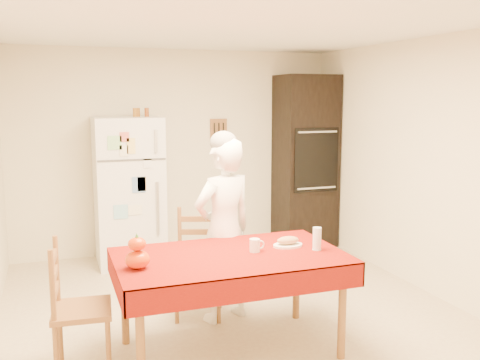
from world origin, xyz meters
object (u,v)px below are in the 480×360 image
chair_far (199,258)px  refrigerator (129,191)px  oven_cabinet (305,161)px  seated_woman (224,230)px  wine_glass (317,239)px  chair_left (72,303)px  bread_plate (288,245)px  pumpkin_lower (137,260)px  coffee_mug (255,245)px  dining_table (230,263)px

chair_far → refrigerator: bearing=121.3°
oven_cabinet → chair_far: (-1.91, -1.76, -0.59)m
chair_far → seated_woman: (0.17, -0.20, 0.29)m
chair_far → wine_glass: chair_far is taller
chair_left → bread_plate: bearing=-85.3°
chair_left → bread_plate: (1.64, -0.01, 0.26)m
refrigerator → pumpkin_lower: refrigerator is taller
refrigerator → chair_left: size_ratio=1.79×
chair_far → coffee_mug: bearing=-54.6°
chair_far → seated_woman: bearing=-30.4°
pumpkin_lower → wine_glass: wine_glass is taller
oven_cabinet → dining_table: (-1.88, -2.54, -0.41)m
oven_cabinet → chair_left: bearing=-140.6°
oven_cabinet → coffee_mug: bearing=-123.4°
oven_cabinet → pumpkin_lower: size_ratio=12.93×
refrigerator → pumpkin_lower: (-0.30, -2.60, -0.02)m
oven_cabinet → bread_plate: bearing=-119.0°
chair_far → wine_glass: size_ratio=5.40×
refrigerator → coffee_mug: (0.60, -2.49, -0.04)m
seated_woman → pumpkin_lower: bearing=21.4°
pumpkin_lower → bread_plate: (1.20, 0.15, -0.05)m
coffee_mug → wine_glass: bearing=-13.3°
seated_woman → coffee_mug: (0.06, -0.58, 0.02)m
refrigerator → oven_cabinet: (2.28, 0.05, 0.25)m
dining_table → bread_plate: bearing=6.4°
seated_woman → coffee_mug: seated_woman is taller
dining_table → wine_glass: (0.67, -0.10, 0.16)m
chair_left → coffee_mug: bearing=-87.5°
seated_woman → chair_far: bearing=-67.3°
dining_table → coffee_mug: coffee_mug is taller
pumpkin_lower → bread_plate: 1.21m
seated_woman → pumpkin_lower: seated_woman is taller
refrigerator → chair_far: refrigerator is taller
chair_left → bread_plate: 1.66m
dining_table → chair_far: size_ratio=1.79×
chair_far → bread_plate: 0.94m
refrigerator → dining_table: refrigerator is taller
pumpkin_lower → bread_plate: pumpkin_lower is taller
seated_woman → wine_glass: 0.87m
dining_table → coffee_mug: bearing=2.0°
oven_cabinet → pumpkin_lower: oven_cabinet is taller
oven_cabinet → chair_left: size_ratio=2.32×
pumpkin_lower → oven_cabinet: bearing=45.7°
wine_glass → seated_woman: bearing=127.4°
chair_far → oven_cabinet: bearing=61.6°
oven_cabinet → dining_table: bearing=-126.4°
dining_table → chair_far: chair_far is taller
dining_table → chair_left: 1.15m
dining_table → chair_left: bearing=176.6°
wine_glass → chair_left: bearing=174.6°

